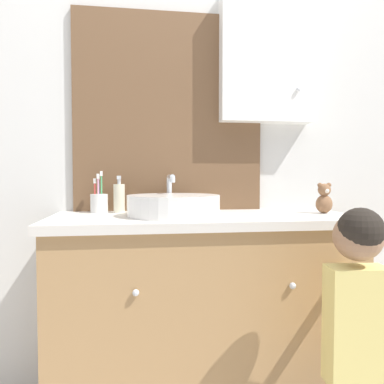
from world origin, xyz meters
TOP-DOWN VIEW (x-y plane):
  - wall_back at (0.01, 0.62)m, footprint 3.20×0.18m
  - vanity_counter at (0.00, 0.33)m, footprint 1.27×0.53m
  - sink_basin at (-0.13, 0.33)m, footprint 0.38×0.43m
  - toothbrush_holder at (-0.45, 0.51)m, footprint 0.08×0.08m
  - soap_dispenser at (-0.36, 0.50)m, footprint 0.05×0.05m
  - child_figure at (0.40, -0.14)m, footprint 0.22×0.43m
  - teddy_bear at (0.54, 0.34)m, footprint 0.07×0.06m

SIDE VIEW (x-z plane):
  - vanity_counter at x=0.00m, z-range 0.00..0.85m
  - child_figure at x=0.40m, z-range 0.09..1.01m
  - sink_basin at x=-0.13m, z-range 0.81..0.98m
  - toothbrush_holder at x=-0.45m, z-range 0.80..0.99m
  - teddy_bear at x=0.54m, z-range 0.85..0.98m
  - soap_dispenser at x=-0.36m, z-range 0.83..1.00m
  - wall_back at x=0.01m, z-range 0.02..2.52m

